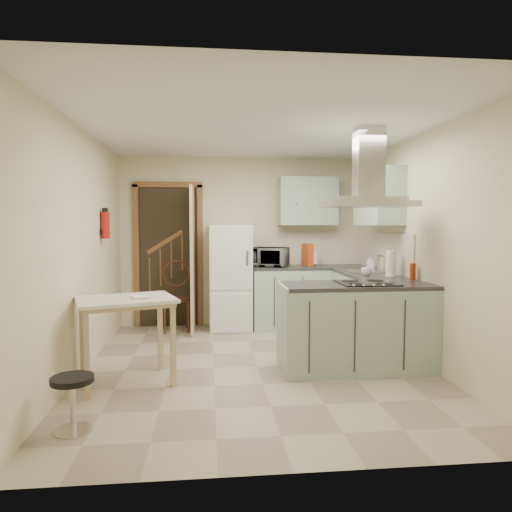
{
  "coord_description": "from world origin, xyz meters",
  "views": [
    {
      "loc": [
        -0.5,
        -4.74,
        1.52
      ],
      "look_at": [
        0.03,
        0.45,
        1.15
      ],
      "focal_mm": 32.0,
      "sensor_mm": 36.0,
      "label": 1
    }
  ],
  "objects": [
    {
      "name": "counter_back",
      "position": [
        0.66,
        1.8,
        0.45
      ],
      "size": [
        1.08,
        0.6,
        0.9
      ],
      "primitive_type": "cube",
      "color": "#9EB2A0",
      "rests_on": "floor"
    },
    {
      "name": "book",
      "position": [
        -1.23,
        -0.39,
        0.87
      ],
      "size": [
        0.21,
        0.25,
        0.1
      ],
      "primitive_type": "imported",
      "rotation": [
        0.0,
        0.0,
        0.26
      ],
      "color": "#A64537",
      "rests_on": "drop_leaf_table"
    },
    {
      "name": "hob",
      "position": [
        1.12,
        -0.18,
        0.91
      ],
      "size": [
        0.58,
        0.5,
        0.01
      ],
      "primitive_type": "cube",
      "color": "black",
      "rests_on": "peninsula"
    },
    {
      "name": "back_wall",
      "position": [
        0.0,
        2.1,
        1.25
      ],
      "size": [
        3.6,
        0.0,
        3.6
      ],
      "primitive_type": "plane",
      "rotation": [
        1.57,
        0.0,
        0.0
      ],
      "color": "beige",
      "rests_on": "floor"
    },
    {
      "name": "counter_right",
      "position": [
        1.5,
        1.12,
        0.45
      ],
      "size": [
        0.6,
        1.95,
        0.9
      ],
      "primitive_type": "cube",
      "color": "#9EB2A0",
      "rests_on": "floor"
    },
    {
      "name": "paper_towel",
      "position": [
        1.62,
        0.4,
        1.06
      ],
      "size": [
        0.16,
        0.16,
        0.31
      ],
      "primitive_type": "cylinder",
      "rotation": [
        0.0,
        0.0,
        -0.4
      ],
      "color": "silver",
      "rests_on": "counter_right"
    },
    {
      "name": "cereal_box",
      "position": [
        0.95,
        1.9,
        1.06
      ],
      "size": [
        0.14,
        0.23,
        0.32
      ],
      "primitive_type": "cube",
      "rotation": [
        0.0,
        0.0,
        0.26
      ],
      "color": "#CE4618",
      "rests_on": "counter_back"
    },
    {
      "name": "drop_leaf_table",
      "position": [
        -1.28,
        -0.39,
        0.41
      ],
      "size": [
        1.04,
        0.9,
        0.82
      ],
      "primitive_type": "cube",
      "rotation": [
        0.0,
        0.0,
        0.33
      ],
      "color": "tan",
      "rests_on": "floor"
    },
    {
      "name": "microwave",
      "position": [
        0.38,
        1.8,
        1.04
      ],
      "size": [
        0.59,
        0.52,
        0.28
      ],
      "primitive_type": "imported",
      "rotation": [
        0.0,
        0.0,
        -0.43
      ],
      "color": "black",
      "rests_on": "counter_back"
    },
    {
      "name": "wall_cabinet_back",
      "position": [
        0.95,
        1.93,
        1.85
      ],
      "size": [
        0.85,
        0.35,
        0.7
      ],
      "primitive_type": "cube",
      "color": "#9EB2A0",
      "rests_on": "back_wall"
    },
    {
      "name": "right_wall",
      "position": [
        1.8,
        0.0,
        1.25
      ],
      "size": [
        0.0,
        4.2,
        4.2
      ],
      "primitive_type": "plane",
      "rotation": [
        1.57,
        0.0,
        -1.57
      ],
      "color": "beige",
      "rests_on": "floor"
    },
    {
      "name": "doorway",
      "position": [
        -1.1,
        2.07,
        1.05
      ],
      "size": [
        1.1,
        0.12,
        2.1
      ],
      "primitive_type": "cube",
      "color": "brown",
      "rests_on": "floor"
    },
    {
      "name": "splashback",
      "position": [
        0.96,
        2.09,
        1.15
      ],
      "size": [
        1.68,
        0.02,
        0.5
      ],
      "primitive_type": "cube",
      "color": "beige",
      "rests_on": "counter_back"
    },
    {
      "name": "floor",
      "position": [
        0.0,
        0.0,
        0.0
      ],
      "size": [
        4.2,
        4.2,
        0.0
      ],
      "primitive_type": "plane",
      "color": "tan",
      "rests_on": "ground"
    },
    {
      "name": "cup",
      "position": [
        1.37,
        0.51,
        0.95
      ],
      "size": [
        0.15,
        0.15,
        0.1
      ],
      "primitive_type": "imported",
      "rotation": [
        0.0,
        0.0,
        -0.23
      ],
      "color": "white",
      "rests_on": "counter_right"
    },
    {
      "name": "sink",
      "position": [
        1.5,
        0.95,
        0.91
      ],
      "size": [
        0.45,
        0.4,
        0.01
      ],
      "primitive_type": "cube",
      "color": "silver",
      "rests_on": "counter_right"
    },
    {
      "name": "red_bottle",
      "position": [
        1.73,
        0.06,
        0.99
      ],
      "size": [
        0.08,
        0.08,
        0.18
      ],
      "primitive_type": "cylinder",
      "rotation": [
        0.0,
        0.0,
        -0.4
      ],
      "color": "#A22C0D",
      "rests_on": "peninsula"
    },
    {
      "name": "peninsula",
      "position": [
        1.02,
        -0.18,
        0.45
      ],
      "size": [
        1.55,
        0.65,
        0.9
      ],
      "primitive_type": "cube",
      "color": "#9EB2A0",
      "rests_on": "floor"
    },
    {
      "name": "extractor_hood",
      "position": [
        1.12,
        -0.18,
        1.72
      ],
      "size": [
        0.9,
        0.55,
        0.1
      ],
      "primitive_type": "cube",
      "color": "silver",
      "rests_on": "ceiling"
    },
    {
      "name": "wall_cabinet_right",
      "position": [
        1.62,
        0.85,
        1.85
      ],
      "size": [
        0.35,
        0.9,
        0.7
      ],
      "primitive_type": "cube",
      "color": "#9EB2A0",
      "rests_on": "right_wall"
    },
    {
      "name": "kettle",
      "position": [
        1.05,
        1.92,
        1.01
      ],
      "size": [
        0.16,
        0.16,
        0.22
      ],
      "primitive_type": "cylinder",
      "rotation": [
        0.0,
        0.0,
        -0.09
      ],
      "color": "white",
      "rests_on": "counter_back"
    },
    {
      "name": "fridge",
      "position": [
        -0.2,
        1.8,
        0.75
      ],
      "size": [
        0.6,
        0.6,
        1.5
      ],
      "primitive_type": "cube",
      "color": "white",
      "rests_on": "floor"
    },
    {
      "name": "stool",
      "position": [
        -1.5,
        -1.37,
        0.21
      ],
      "size": [
        0.31,
        0.31,
        0.41
      ],
      "primitive_type": "cylinder",
      "rotation": [
        0.0,
        0.0,
        -0.0
      ],
      "color": "black",
      "rests_on": "floor"
    },
    {
      "name": "fire_extinguisher",
      "position": [
        -1.74,
        0.9,
        1.5
      ],
      "size": [
        0.1,
        0.1,
        0.32
      ],
      "primitive_type": "cylinder",
      "color": "#B2140F",
      "rests_on": "left_wall"
    },
    {
      "name": "bentwood_chair",
      "position": [
        -0.98,
        1.74,
        0.45
      ],
      "size": [
        0.45,
        0.45,
        0.9
      ],
      "primitive_type": "cube",
      "rotation": [
        0.0,
        0.0,
        0.12
      ],
      "color": "#432A16",
      "rests_on": "floor"
    },
    {
      "name": "soap_bottle",
      "position": [
        1.66,
        1.19,
        1.0
      ],
      "size": [
        0.1,
        0.11,
        0.2
      ],
      "primitive_type": "imported",
      "rotation": [
        0.0,
        0.0,
        -0.16
      ],
      "color": "#A2A4AD",
      "rests_on": "counter_right"
    },
    {
      "name": "ceiling",
      "position": [
        0.0,
        0.0,
        2.5
      ],
      "size": [
        4.2,
        4.2,
        0.0
      ],
      "primitive_type": "plane",
      "rotation": [
        3.14,
        0.0,
        0.0
      ],
      "color": "silver",
      "rests_on": "back_wall"
    },
    {
      "name": "left_wall",
      "position": [
        -1.8,
        0.0,
        1.25
      ],
      "size": [
        0.0,
        4.2,
        4.2
      ],
      "primitive_type": "plane",
      "rotation": [
        1.57,
        0.0,
        1.57
      ],
      "color": "beige",
      "rests_on": "floor"
    }
  ]
}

